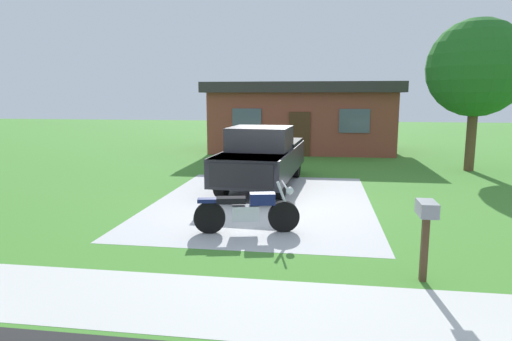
# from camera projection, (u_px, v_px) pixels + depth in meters

# --- Properties ---
(ground_plane) EXTENTS (80.00, 80.00, 0.00)m
(ground_plane) POSITION_uv_depth(u_px,v_px,m) (263.00, 202.00, 11.98)
(ground_plane) COLOR #43842E
(driveway_pad) EXTENTS (5.74, 7.75, 0.01)m
(driveway_pad) POSITION_uv_depth(u_px,v_px,m) (263.00, 202.00, 11.98)
(driveway_pad) COLOR #B9B9B9
(driveway_pad) RESTS_ON ground
(sidewalk_strip) EXTENTS (36.00, 1.80, 0.01)m
(sidewalk_strip) POSITION_uv_depth(u_px,v_px,m) (206.00, 303.00, 6.12)
(sidewalk_strip) COLOR beige
(sidewalk_strip) RESTS_ON ground
(motorcycle) EXTENTS (2.19, 0.81, 1.09)m
(motorcycle) POSITION_uv_depth(u_px,v_px,m) (248.00, 211.00, 9.23)
(motorcycle) COLOR black
(motorcycle) RESTS_ON ground
(pickup_truck) EXTENTS (2.39, 5.75, 1.90)m
(pickup_truck) POSITION_uv_depth(u_px,v_px,m) (263.00, 156.00, 14.11)
(pickup_truck) COLOR black
(pickup_truck) RESTS_ON ground
(mailbox) EXTENTS (0.26, 0.48, 1.26)m
(mailbox) POSITION_uv_depth(u_px,v_px,m) (426.00, 220.00, 6.70)
(mailbox) COLOR #4C3823
(mailbox) RESTS_ON ground
(shade_tree) EXTENTS (3.61, 3.61, 5.67)m
(shade_tree) POSITION_uv_depth(u_px,v_px,m) (477.00, 68.00, 16.44)
(shade_tree) COLOR brown
(shade_tree) RESTS_ON ground
(neighbor_house) EXTENTS (9.60, 5.60, 3.50)m
(neighbor_house) POSITION_uv_depth(u_px,v_px,m) (302.00, 116.00, 23.28)
(neighbor_house) COLOR brown
(neighbor_house) RESTS_ON ground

